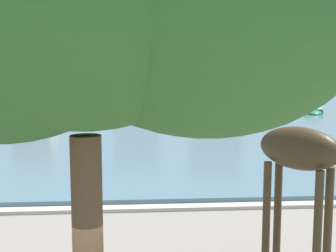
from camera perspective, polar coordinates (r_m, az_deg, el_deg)
name	(u,v)px	position (r m, az deg, el deg)	size (l,w,h in m)	color
harbor_water	(126,117)	(41.46, -5.32, 1.13)	(87.99, 53.16, 0.27)	#476675
quay_edge_coping	(109,209)	(15.10, -7.36, -10.25)	(87.99, 0.50, 0.12)	#ADA89E
giraffe_statue	(292,152)	(10.45, 15.29, -3.16)	(2.35, 2.62, 5.39)	#382B19
sailboat_yellow	(37,99)	(63.00, -16.09, 3.30)	(3.59, 7.05, 8.84)	gold
sailboat_green	(312,108)	(47.99, 17.59, 2.16)	(4.34, 8.84, 9.63)	#236B42
shade_tree	(112,20)	(6.16, -7.05, 12.99)	(6.74, 4.39, 6.92)	brown
townhouse_corner_house	(33,64)	(74.44, -16.56, 7.47)	(5.90, 7.20, 10.28)	tan
townhouse_end_terrace	(136,63)	(72.40, -4.08, 7.88)	(7.01, 7.53, 10.56)	beige
townhouse_tall_gabled	(215,57)	(71.97, 5.92, 8.55)	(7.59, 5.61, 12.28)	#C6B293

